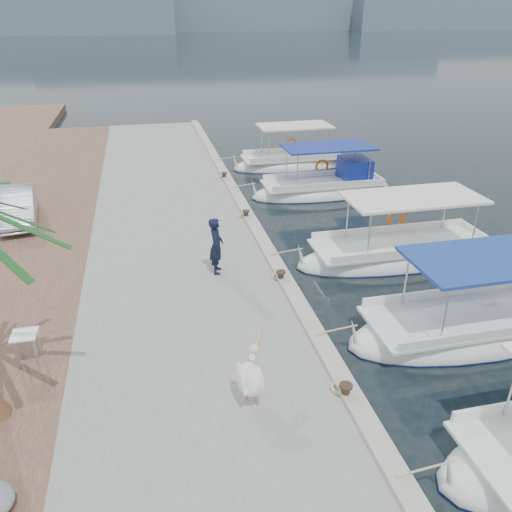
# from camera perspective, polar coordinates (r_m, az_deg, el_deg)

# --- Properties ---
(ground) EXTENTS (400.00, 400.00, 0.00)m
(ground) POSITION_cam_1_polar(r_m,az_deg,el_deg) (13.78, 5.86, -7.51)
(ground) COLOR black
(ground) RESTS_ON ground
(concrete_quay) EXTENTS (6.00, 40.00, 0.50)m
(concrete_quay) POSITION_cam_1_polar(r_m,az_deg,el_deg) (17.46, -8.68, 0.97)
(concrete_quay) COLOR gray
(concrete_quay) RESTS_ON ground
(quay_curb) EXTENTS (0.44, 40.00, 0.12)m
(quay_curb) POSITION_cam_1_polar(r_m,az_deg,el_deg) (17.69, 0.25, 2.74)
(quay_curb) COLOR #A7A294
(quay_curb) RESTS_ON concrete_quay
(cobblestone_strip) EXTENTS (4.00, 40.00, 0.50)m
(cobblestone_strip) POSITION_cam_1_polar(r_m,az_deg,el_deg) (17.92, -24.79, -0.63)
(cobblestone_strip) COLOR brown
(cobblestone_strip) RESTS_ON ground
(distant_hills) EXTENTS (330.00, 60.00, 18.00)m
(distant_hills) POSITION_cam_1_polar(r_m,az_deg,el_deg) (214.90, -4.24, 26.32)
(distant_hills) COLOR slate
(distant_hills) RESTS_ON ground
(fishing_caique_b) EXTENTS (6.82, 2.48, 2.83)m
(fishing_caique_b) POSITION_cam_1_polar(r_m,az_deg,el_deg) (14.34, 23.27, -7.72)
(fishing_caique_b) COLOR white
(fishing_caique_b) RESTS_ON ground
(fishing_caique_c) EXTENTS (7.40, 2.36, 2.83)m
(fishing_caique_c) POSITION_cam_1_polar(r_m,az_deg,el_deg) (17.70, 16.13, 0.09)
(fishing_caique_c) COLOR white
(fishing_caique_c) RESTS_ON ground
(fishing_caique_d) EXTENTS (6.69, 2.24, 2.83)m
(fishing_caique_d) POSITION_cam_1_polar(r_m,az_deg,el_deg) (23.33, 7.85, 7.49)
(fishing_caique_d) COLOR white
(fishing_caique_d) RESTS_ON ground
(fishing_caique_e) EXTENTS (6.32, 2.23, 2.83)m
(fishing_caique_e) POSITION_cam_1_polar(r_m,az_deg,el_deg) (27.39, 3.97, 10.37)
(fishing_caique_e) COLOR white
(fishing_caique_e) RESTS_ON ground
(mooring_bollards) EXTENTS (0.28, 20.28, 0.33)m
(mooring_bollards) POSITION_cam_1_polar(r_m,az_deg,el_deg) (14.55, 2.85, -2.22)
(mooring_bollards) COLOR black
(mooring_bollards) RESTS_ON concrete_quay
(pelican) EXTENTS (0.84, 1.39, 1.10)m
(pelican) POSITION_cam_1_polar(r_m,az_deg,el_deg) (10.25, -0.63, -13.63)
(pelican) COLOR tan
(pelican) RESTS_ON concrete_quay
(fisherman) EXTENTS (0.53, 0.70, 1.74)m
(fisherman) POSITION_cam_1_polar(r_m,az_deg,el_deg) (14.80, -4.56, 1.18)
(fisherman) COLOR black
(fisherman) RESTS_ON concrete_quay
(parked_car) EXTENTS (1.80, 3.83, 1.21)m
(parked_car) POSITION_cam_1_polar(r_m,az_deg,el_deg) (20.59, -25.65, 5.19)
(parked_car) COLOR silver
(parked_car) RESTS_ON cobblestone_strip
(folding_table) EXTENTS (0.55, 0.55, 0.73)m
(folding_table) POSITION_cam_1_polar(r_m,az_deg,el_deg) (12.35, -24.82, -8.88)
(folding_table) COLOR silver
(folding_table) RESTS_ON cobblestone_strip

